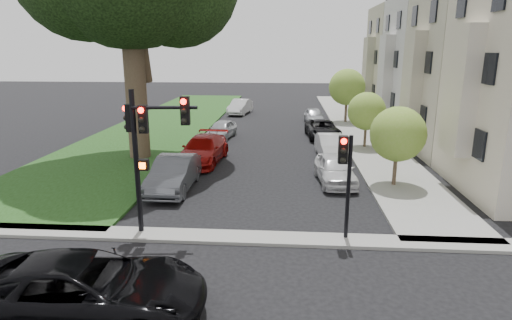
# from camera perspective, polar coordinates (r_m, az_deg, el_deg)

# --- Properties ---
(ground) EXTENTS (140.00, 140.00, 0.00)m
(ground) POSITION_cam_1_polar(r_m,az_deg,el_deg) (12.92, -1.71, -14.32)
(ground) COLOR black
(ground) RESTS_ON ground
(grass_strip) EXTENTS (8.00, 44.00, 0.12)m
(grass_strip) POSITION_cam_1_polar(r_m,az_deg,el_deg) (37.21, -11.76, 4.76)
(grass_strip) COLOR #18330C
(grass_strip) RESTS_ON ground
(sidewalk_right) EXTENTS (3.50, 44.00, 0.12)m
(sidewalk_right) POSITION_cam_1_polar(r_m,az_deg,el_deg) (36.21, 13.04, 4.42)
(sidewalk_right) COLOR gray
(sidewalk_right) RESTS_ON ground
(sidewalk_cross) EXTENTS (60.00, 1.00, 0.12)m
(sidewalk_cross) POSITION_cam_1_polar(r_m,az_deg,el_deg) (14.67, -0.89, -10.34)
(sidewalk_cross) COLOR gray
(sidewalk_cross) RESTS_ON ground
(house_b) EXTENTS (7.70, 7.55, 15.97)m
(house_b) POSITION_cam_1_polar(r_m,az_deg,el_deg) (29.01, 28.00, 14.35)
(house_b) COLOR gray
(house_b) RESTS_ON ground
(house_c) EXTENTS (7.70, 7.55, 15.97)m
(house_c) POSITION_cam_1_polar(r_m,az_deg,el_deg) (36.04, 23.22, 14.59)
(house_c) COLOR #AEA8A2
(house_c) RESTS_ON ground
(house_d) EXTENTS (7.70, 7.55, 15.97)m
(house_d) POSITION_cam_1_polar(r_m,az_deg,el_deg) (43.23, 20.01, 14.71)
(house_d) COLOR gray
(house_d) RESTS_ON ground
(small_tree_a) EXTENTS (2.51, 2.51, 3.76)m
(small_tree_a) POSITION_cam_1_polar(r_m,az_deg,el_deg) (20.38, 18.39, 3.28)
(small_tree_a) COLOR #392E1C
(small_tree_a) RESTS_ON ground
(small_tree_b) EXTENTS (2.41, 2.41, 3.61)m
(small_tree_b) POSITION_cam_1_polar(r_m,az_deg,el_deg) (28.10, 14.54, 6.31)
(small_tree_b) COLOR #392E1C
(small_tree_b) RESTS_ON ground
(small_tree_c) EXTENTS (3.08, 3.08, 4.62)m
(small_tree_c) POSITION_cam_1_polar(r_m,az_deg,el_deg) (37.58, 12.05, 9.48)
(small_tree_c) COLOR #392E1C
(small_tree_c) RESTS_ON ground
(traffic_signal_main) EXTENTS (2.44, 0.64, 5.00)m
(traffic_signal_main) POSITION_cam_1_polar(r_m,az_deg,el_deg) (14.52, -14.39, 3.02)
(traffic_signal_main) COLOR black
(traffic_signal_main) RESTS_ON ground
(traffic_signal_secondary) EXTENTS (0.45, 0.37, 3.60)m
(traffic_signal_secondary) POSITION_cam_1_polar(r_m,az_deg,el_deg) (14.07, 11.87, -1.11)
(traffic_signal_secondary) COLOR black
(traffic_signal_secondary) RESTS_ON ground
(car_cross_near) EXTENTS (5.98, 3.15, 1.60)m
(car_cross_near) POSITION_cam_1_polar(r_m,az_deg,el_deg) (11.17, -22.09, -15.77)
(car_cross_near) COLOR black
(car_cross_near) RESTS_ON ground
(car_parked_0) EXTENTS (1.95, 4.16, 1.37)m
(car_parked_0) POSITION_cam_1_polar(r_m,az_deg,el_deg) (20.71, 10.50, -1.20)
(car_parked_0) COLOR silver
(car_parked_0) RESTS_ON ground
(car_parked_1) EXTENTS (1.70, 4.16, 1.34)m
(car_parked_1) POSITION_cam_1_polar(r_m,az_deg,el_deg) (25.62, 9.92, 1.84)
(car_parked_1) COLOR silver
(car_parked_1) RESTS_ON ground
(car_parked_2) EXTENTS (2.51, 4.82, 1.30)m
(car_parked_2) POSITION_cam_1_polar(r_m,az_deg,el_deg) (31.07, 8.88, 4.08)
(car_parked_2) COLOR black
(car_parked_2) RESTS_ON ground
(car_parked_3) EXTENTS (1.73, 3.86, 1.29)m
(car_parked_3) POSITION_cam_1_polar(r_m,az_deg,el_deg) (37.24, 7.72, 5.85)
(car_parked_3) COLOR #999BA0
(car_parked_3) RESTS_ON ground
(car_parked_5) EXTENTS (1.63, 4.64, 1.53)m
(car_parked_5) POSITION_cam_1_polar(r_m,az_deg,el_deg) (19.69, -10.88, -1.82)
(car_parked_5) COLOR #3F4247
(car_parked_5) RESTS_ON ground
(car_parked_6) EXTENTS (2.50, 5.31, 1.50)m
(car_parked_6) POSITION_cam_1_polar(r_m,az_deg,el_deg) (24.19, -7.05, 1.38)
(car_parked_6) COLOR maroon
(car_parked_6) RESTS_ON ground
(car_parked_7) EXTENTS (2.05, 3.95, 1.28)m
(car_parked_7) POSITION_cam_1_polar(r_m,az_deg,el_deg) (30.80, -4.60, 4.10)
(car_parked_7) COLOR #999BA0
(car_parked_7) RESTS_ON ground
(car_parked_9) EXTENTS (2.23, 4.56, 1.44)m
(car_parked_9) POSITION_cam_1_polar(r_m,az_deg,el_deg) (42.20, -2.13, 7.11)
(car_parked_9) COLOR silver
(car_parked_9) RESTS_ON ground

